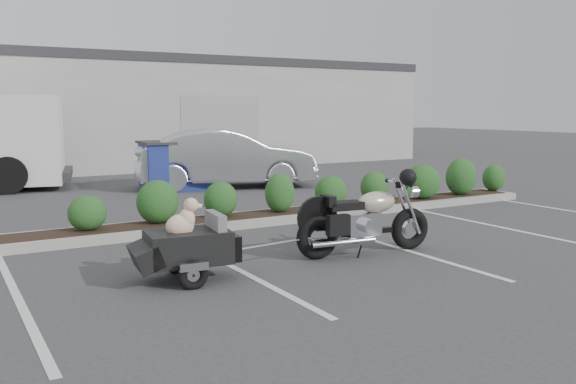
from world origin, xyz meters
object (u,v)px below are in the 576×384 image
pet_trailer (187,245)px  sedan (226,158)px  motorcycle (366,220)px  dumpster (178,165)px

pet_trailer → sedan: sedan is taller
motorcycle → sedan: sedan is taller
pet_trailer → dumpster: 8.88m
motorcycle → dumpster: 8.39m
sedan → dumpster: size_ratio=2.33×
motorcycle → sedan: bearing=86.3°
motorcycle → dumpster: (0.21, 8.38, 0.14)m
motorcycle → pet_trailer: size_ratio=1.24×
pet_trailer → dumpster: size_ratio=0.87×
dumpster → sedan: bearing=-6.6°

